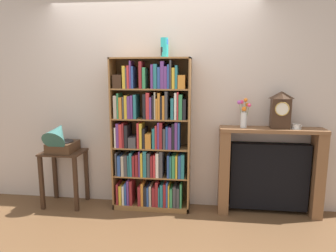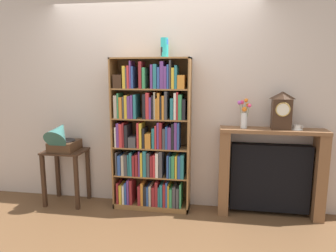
{
  "view_description": "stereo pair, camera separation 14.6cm",
  "coord_description": "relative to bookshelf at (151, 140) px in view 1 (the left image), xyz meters",
  "views": [
    {
      "loc": [
        0.66,
        -3.49,
        1.68
      ],
      "look_at": [
        0.2,
        0.08,
        1.04
      ],
      "focal_mm": 32.82,
      "sensor_mm": 36.0,
      "label": 1
    },
    {
      "loc": [
        0.8,
        -3.47,
        1.68
      ],
      "look_at": [
        0.2,
        0.08,
        1.04
      ],
      "focal_mm": 32.82,
      "sensor_mm": 36.0,
      "label": 2
    }
  ],
  "objects": [
    {
      "name": "ground_plane",
      "position": [
        -0.0,
        -0.08,
        -0.87
      ],
      "size": [
        8.2,
        6.4,
        0.02
      ],
      "primitive_type": "cube",
      "color": "brown"
    },
    {
      "name": "wall_back",
      "position": [
        0.15,
        0.2,
        0.46
      ],
      "size": [
        5.2,
        0.08,
        2.64
      ],
      "primitive_type": "cube",
      "color": "beige",
      "rests_on": "ground"
    },
    {
      "name": "bookshelf",
      "position": [
        0.0,
        0.0,
        0.0
      ],
      "size": [
        0.94,
        0.29,
        1.84
      ],
      "color": "olive",
      "rests_on": "ground"
    },
    {
      "name": "cup_stack",
      "position": [
        0.16,
        0.01,
        1.09
      ],
      "size": [
        0.09,
        0.09,
        0.22
      ],
      "color": "#28B2B7",
      "rests_on": "bookshelf"
    },
    {
      "name": "side_table_left",
      "position": [
        -1.11,
        -0.05,
        -0.36
      ],
      "size": [
        0.5,
        0.4,
        0.7
      ],
      "color": "#382316",
      "rests_on": "ground"
    },
    {
      "name": "gramophone",
      "position": [
        -1.11,
        -0.11,
        0.02
      ],
      "size": [
        0.31,
        0.48,
        0.45
      ],
      "color": "#472D1C",
      "rests_on": "side_table_left"
    },
    {
      "name": "fireplace_mantel",
      "position": [
        1.41,
        0.04,
        -0.35
      ],
      "size": [
        1.18,
        0.28,
        1.04
      ],
      "color": "brown",
      "rests_on": "ground"
    },
    {
      "name": "mantel_clock",
      "position": [
        1.49,
        0.01,
        0.39
      ],
      "size": [
        0.21,
        0.14,
        0.42
      ],
      "color": "#382316",
      "rests_on": "fireplace_mantel"
    },
    {
      "name": "flower_vase",
      "position": [
        1.08,
        0.02,
        0.34
      ],
      "size": [
        0.15,
        0.14,
        0.34
      ],
      "color": "silver",
      "rests_on": "fireplace_mantel"
    },
    {
      "name": "teacup_with_saucer",
      "position": [
        1.66,
        0.02,
        0.2
      ],
      "size": [
        0.14,
        0.13,
        0.05
      ],
      "color": "white",
      "rests_on": "fireplace_mantel"
    }
  ]
}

